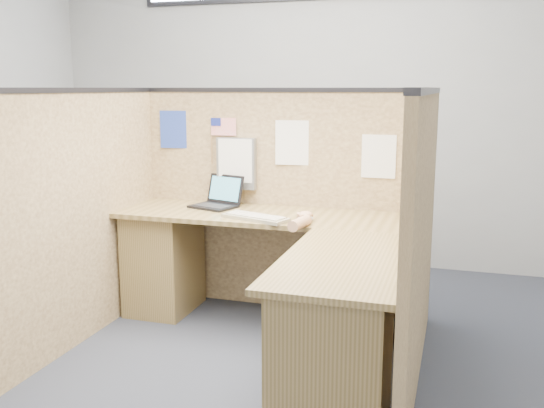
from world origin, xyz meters
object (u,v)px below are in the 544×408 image
(laptop, at_px, (216,199))
(mouse, at_px, (305,218))
(l_desk, at_px, (276,285))
(keyboard, at_px, (255,217))

(laptop, bearing_deg, mouse, -5.02)
(mouse, bearing_deg, l_desk, -115.54)
(l_desk, xyz_separation_m, keyboard, (-0.20, 0.20, 0.35))
(l_desk, distance_m, mouse, 0.44)
(l_desk, bearing_deg, mouse, 64.46)
(laptop, bearing_deg, l_desk, -24.14)
(keyboard, distance_m, mouse, 0.31)
(l_desk, bearing_deg, laptop, 138.22)
(l_desk, relative_size, laptop, 5.51)
(l_desk, xyz_separation_m, mouse, (0.11, 0.23, 0.36))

